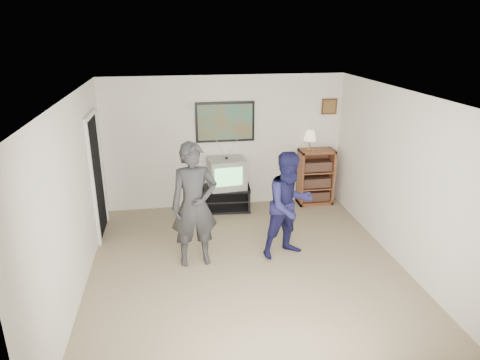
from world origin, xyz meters
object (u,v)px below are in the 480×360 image
object	(u,v)px
media_stand	(226,198)
crt_television	(227,173)
person_short	(289,205)
bookshelf	(315,177)
person_tall	(194,205)

from	to	relation	value
media_stand	crt_television	world-z (taller)	crt_television
media_stand	person_short	xyz separation A→B (m)	(0.72, -1.84, 0.59)
media_stand	bookshelf	xyz separation A→B (m)	(1.78, 0.05, 0.32)
media_stand	bookshelf	size ratio (longest dim) A/B	0.87
person_tall	person_short	distance (m)	1.41
bookshelf	person_tall	xyz separation A→B (m)	(-2.46, -1.90, 0.37)
media_stand	crt_television	xyz separation A→B (m)	(0.02, 0.00, 0.51)
person_tall	bookshelf	bearing A→B (deg)	32.98
bookshelf	person_short	distance (m)	2.18
bookshelf	person_tall	world-z (taller)	person_tall
crt_television	person_short	bearing A→B (deg)	-74.90
media_stand	bookshelf	world-z (taller)	bookshelf
crt_television	person_tall	bearing A→B (deg)	-116.56
person_tall	person_short	bearing A→B (deg)	-4.24
crt_television	person_tall	world-z (taller)	person_tall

